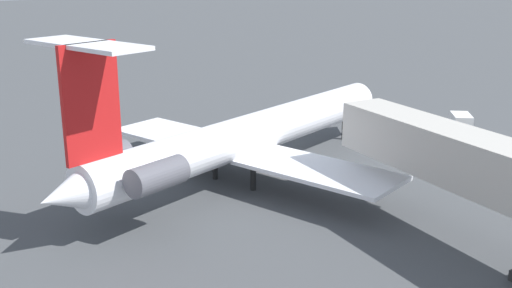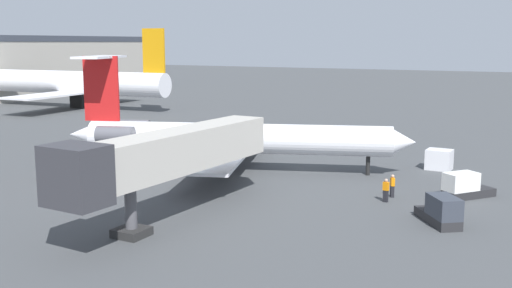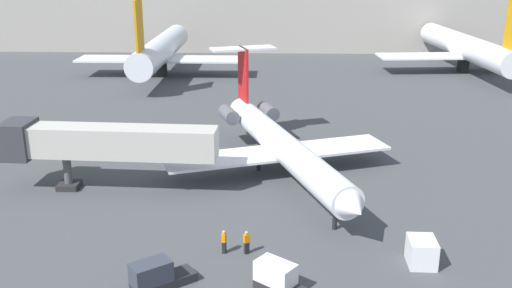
{
  "view_description": "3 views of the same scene",
  "coord_description": "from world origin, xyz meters",
  "views": [
    {
      "loc": [
        -35.63,
        24.89,
        13.66
      ],
      "look_at": [
        -5.49,
        6.92,
        3.15
      ],
      "focal_mm": 43.21,
      "sensor_mm": 36.0,
      "label": 1
    },
    {
      "loc": [
        -47.47,
        -20.48,
        11.16
      ],
      "look_at": [
        -0.93,
        4.53,
        2.22
      ],
      "focal_mm": 42.23,
      "sensor_mm": 36.0,
      "label": 2
    },
    {
      "loc": [
        -3.28,
        -43.82,
        19.52
      ],
      "look_at": [
        -5.13,
        7.0,
        2.54
      ],
      "focal_mm": 40.28,
      "sensor_mm": 36.0,
      "label": 3
    }
  ],
  "objects": [
    {
      "name": "terminal_building",
      "position": [
        0.0,
        83.81,
        6.27
      ],
      "size": [
        139.89,
        21.26,
        12.5
      ],
      "color": "#9E998E",
      "rests_on": "ground_plane"
    },
    {
      "name": "baggage_tug_lead",
      "position": [
        -10.42,
        -13.56,
        0.84
      ],
      "size": [
        4.04,
        3.53,
        1.9
      ],
      "color": "#262628",
      "rests_on": "ground_plane"
    },
    {
      "name": "ground_crew_loader",
      "position": [
        -5.18,
        -9.04,
        0.86
      ],
      "size": [
        0.48,
        0.43,
        1.69
      ],
      "color": "black",
      "rests_on": "ground_plane"
    },
    {
      "name": "regional_jet",
      "position": [
        -3.04,
        6.38,
        3.03
      ],
      "size": [
        21.37,
        29.58,
        9.99
      ],
      "color": "white",
      "rests_on": "ground_plane"
    },
    {
      "name": "cargo_container_uld",
      "position": [
        6.37,
        -10.02,
        0.9
      ],
      "size": [
        1.82,
        2.2,
        1.79
      ],
      "color": "silver",
      "rests_on": "ground_plane"
    },
    {
      "name": "baggage_tug_trailing",
      "position": [
        -2.92,
        -13.71,
        0.84
      ],
      "size": [
        4.03,
        3.53,
        1.9
      ],
      "color": "#262628",
      "rests_on": "ground_plane"
    },
    {
      "name": "ground_plane",
      "position": [
        0.0,
        0.0,
        -0.05
      ],
      "size": [
        400.0,
        400.0,
        0.1
      ],
      "primitive_type": "cube",
      "color": "#424447"
    },
    {
      "name": "ground_crew_marshaller",
      "position": [
        -6.72,
        -9.01,
        0.86
      ],
      "size": [
        0.34,
        0.45,
        1.69
      ],
      "color": "black",
      "rests_on": "ground_plane"
    },
    {
      "name": "parked_airliner_west_mid",
      "position": [
        28.76,
        54.91,
        4.28
      ],
      "size": [
        29.78,
        35.17,
        13.36
      ],
      "color": "white",
      "rests_on": "ground_plane"
    },
    {
      "name": "parked_airliner_west_end",
      "position": [
        -22.36,
        49.89,
        4.35
      ],
      "size": [
        27.74,
        33.01,
        13.5
      ],
      "color": "silver",
      "rests_on": "ground_plane"
    },
    {
      "name": "jet_bridge",
      "position": [
        -18.4,
        1.71,
        4.31
      ],
      "size": [
        18.33,
        3.72,
        5.99
      ],
      "color": "#B7B2A8",
      "rests_on": "ground_plane"
    }
  ]
}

